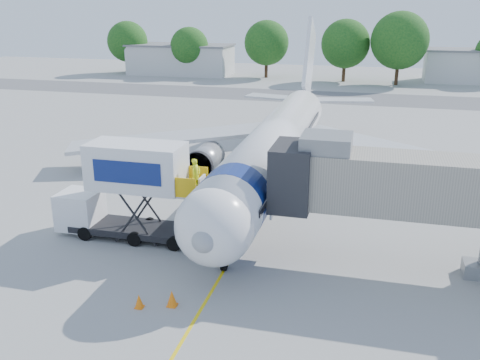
% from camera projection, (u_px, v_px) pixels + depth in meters
% --- Properties ---
extents(ground, '(160.00, 160.00, 0.00)m').
position_uv_depth(ground, '(264.00, 203.00, 35.30)').
color(ground, '#9C9C99').
rests_on(ground, ground).
extents(guidance_line, '(0.15, 70.00, 0.01)m').
position_uv_depth(guidance_line, '(264.00, 203.00, 35.30)').
color(guidance_line, yellow).
rests_on(guidance_line, ground).
extents(taxiway_strip, '(120.00, 10.00, 0.01)m').
position_uv_depth(taxiway_strip, '(327.00, 97.00, 73.85)').
color(taxiway_strip, '#59595B').
rests_on(taxiway_strip, ground).
extents(aircraft, '(34.17, 37.73, 11.35)m').
position_uv_depth(aircraft, '(276.00, 145.00, 38.14)').
color(aircraft, silver).
rests_on(aircraft, ground).
extents(jet_bridge, '(13.90, 3.20, 6.60)m').
position_uv_depth(jet_bridge, '(398.00, 185.00, 25.61)').
color(jet_bridge, '#9D9686').
rests_on(jet_bridge, ground).
extents(catering_hiloader, '(8.50, 2.44, 5.50)m').
position_uv_depth(catering_hiloader, '(127.00, 191.00, 29.46)').
color(catering_hiloader, black).
rests_on(catering_hiloader, ground).
extents(ground_tug, '(3.24, 1.68, 1.30)m').
position_uv_depth(ground_tug, '(193.00, 334.00, 20.32)').
color(ground_tug, silver).
rests_on(ground_tug, ground).
extents(safety_cone_a, '(0.47, 0.47, 0.75)m').
position_uv_depth(safety_cone_a, '(172.00, 299.00, 23.37)').
color(safety_cone_a, orange).
rests_on(safety_cone_a, ground).
extents(safety_cone_b, '(0.40, 0.40, 0.64)m').
position_uv_depth(safety_cone_b, '(139.00, 301.00, 23.25)').
color(safety_cone_b, orange).
rests_on(safety_cone_b, ground).
extents(outbuilding_left, '(18.40, 8.40, 5.30)m').
position_uv_depth(outbuilding_left, '(181.00, 59.00, 96.10)').
color(outbuilding_left, beige).
rests_on(outbuilding_left, ground).
extents(outbuilding_right, '(16.40, 7.40, 5.30)m').
position_uv_depth(outbuilding_right, '(477.00, 66.00, 86.20)').
color(outbuilding_right, beige).
rests_on(outbuilding_right, ground).
extents(tree_a, '(7.25, 7.25, 9.25)m').
position_uv_depth(tree_a, '(128.00, 42.00, 96.83)').
color(tree_a, '#382314').
rests_on(tree_a, ground).
extents(tree_b, '(6.61, 6.61, 8.42)m').
position_uv_depth(tree_b, '(189.00, 46.00, 92.80)').
color(tree_b, '#382314').
rests_on(tree_b, ground).
extents(tree_c, '(7.55, 7.55, 9.63)m').
position_uv_depth(tree_c, '(267.00, 43.00, 90.82)').
color(tree_c, '#382314').
rests_on(tree_c, ground).
extents(tree_d, '(7.83, 7.83, 9.98)m').
position_uv_depth(tree_d, '(345.00, 44.00, 86.22)').
color(tree_d, '#382314').
rests_on(tree_d, ground).
extents(tree_e, '(8.84, 8.84, 11.27)m').
position_uv_depth(tree_e, '(400.00, 40.00, 82.32)').
color(tree_e, '#382314').
rests_on(tree_e, ground).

